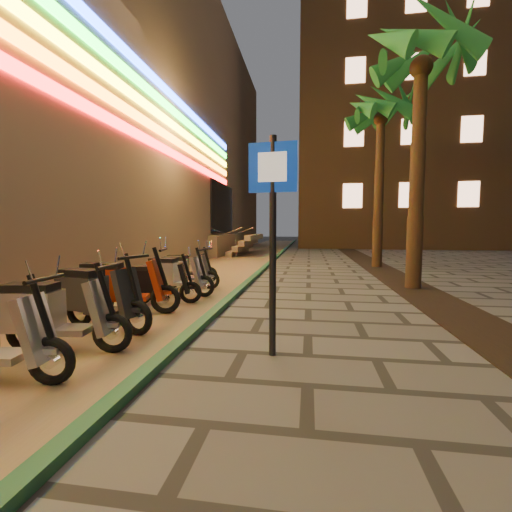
% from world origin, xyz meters
% --- Properties ---
extents(ground, '(120.00, 120.00, 0.00)m').
position_xyz_m(ground, '(0.00, 0.00, 0.00)').
color(ground, '#474442').
rests_on(ground, ground).
extents(parking_strip, '(3.40, 60.00, 0.01)m').
position_xyz_m(parking_strip, '(-2.60, 10.00, 0.01)').
color(parking_strip, '#8C7251').
rests_on(parking_strip, ground).
extents(green_curb, '(0.18, 60.00, 0.10)m').
position_xyz_m(green_curb, '(-0.90, 10.00, 0.05)').
color(green_curb, '#215937').
rests_on(green_curb, ground).
extents(planting_strip, '(1.20, 40.00, 0.02)m').
position_xyz_m(planting_strip, '(3.60, 5.00, 0.01)').
color(planting_strip, black).
rests_on(planting_strip, ground).
extents(apartment_block, '(18.00, 16.06, 25.00)m').
position_xyz_m(apartment_block, '(9.00, 32.00, 12.50)').
color(apartment_block, brown).
rests_on(apartment_block, ground).
extents(palm_c, '(2.97, 3.02, 6.91)m').
position_xyz_m(palm_c, '(3.60, 7.00, 5.73)').
color(palm_c, '#472D19').
rests_on(palm_c, ground).
extents(palm_d, '(2.97, 3.02, 7.16)m').
position_xyz_m(palm_d, '(3.60, 12.00, 5.94)').
color(palm_d, '#472D19').
rests_on(palm_d, ground).
extents(pedestrian_sign, '(0.60, 0.12, 2.73)m').
position_xyz_m(pedestrian_sign, '(0.38, 1.62, 1.77)').
color(pedestrian_sign, black).
rests_on(pedestrian_sign, ground).
extents(scooter_6, '(1.69, 0.67, 1.18)m').
position_xyz_m(scooter_6, '(-2.45, 1.27, 0.51)').
color(scooter_6, black).
rests_on(scooter_6, ground).
extents(scooter_7, '(1.76, 0.84, 1.24)m').
position_xyz_m(scooter_7, '(-2.52, 2.29, 0.54)').
color(scooter_7, black).
rests_on(scooter_7, ground).
extents(scooter_8, '(1.80, 0.86, 1.27)m').
position_xyz_m(scooter_8, '(-2.65, 3.19, 0.55)').
color(scooter_8, black).
rests_on(scooter_8, ground).
extents(scooter_9, '(1.52, 0.78, 1.07)m').
position_xyz_m(scooter_9, '(-2.36, 4.12, 0.47)').
color(scooter_9, black).
rests_on(scooter_9, ground).
extents(scooter_10, '(1.65, 0.58, 1.16)m').
position_xyz_m(scooter_10, '(-2.37, 5.08, 0.51)').
color(scooter_10, black).
rests_on(scooter_10, ground).
extents(scooter_11, '(1.58, 0.55, 1.11)m').
position_xyz_m(scooter_11, '(-2.47, 5.99, 0.48)').
color(scooter_11, black).
rests_on(scooter_11, ground).
extents(scooter_12, '(1.51, 0.62, 1.06)m').
position_xyz_m(scooter_12, '(-2.78, 7.01, 0.46)').
color(scooter_12, black).
rests_on(scooter_12, ground).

